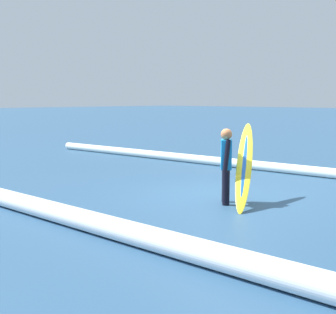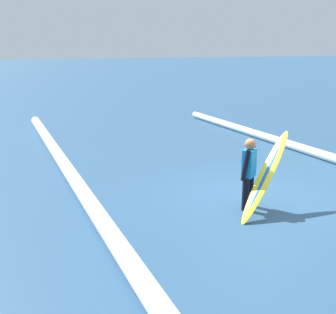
{
  "view_description": "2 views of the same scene",
  "coord_description": "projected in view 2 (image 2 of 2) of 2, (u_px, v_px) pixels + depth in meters",
  "views": [
    {
      "loc": [
        -5.99,
        7.98,
        2.04
      ],
      "look_at": [
        -0.14,
        1.92,
        0.99
      ],
      "focal_mm": 50.09,
      "sensor_mm": 36.0,
      "label": 1
    },
    {
      "loc": [
        -7.75,
        5.17,
        3.29
      ],
      "look_at": [
        -0.13,
        2.31,
        1.14
      ],
      "focal_mm": 45.73,
      "sensor_mm": 36.0,
      "label": 2
    }
  ],
  "objects": [
    {
      "name": "wave_crest_midground",
      "position": [
        69.0,
        171.0,
        10.87
      ],
      "size": [
        16.18,
        0.89,
        0.33
      ],
      "primitive_type": "cylinder",
      "rotation": [
        0.0,
        1.57,
        0.03
      ],
      "color": "white",
      "rests_on": "ground_plane"
    },
    {
      "name": "ground_plane",
      "position": [
        262.0,
        195.0,
        9.61
      ],
      "size": [
        192.61,
        192.61,
        0.0
      ],
      "primitive_type": "plane",
      "color": "#2A4E6F"
    },
    {
      "name": "surfer",
      "position": [
        249.0,
        170.0,
        8.66
      ],
      "size": [
        0.37,
        0.47,
        1.47
      ],
      "rotation": [
        0.0,
        0.0,
        2.26
      ],
      "color": "black",
      "rests_on": "ground_plane"
    },
    {
      "name": "surfboard",
      "position": [
        266.0,
        175.0,
        8.51
      ],
      "size": [
        1.16,
        1.68,
        1.56
      ],
      "color": "yellow",
      "rests_on": "ground_plane"
    }
  ]
}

